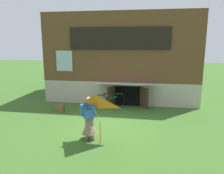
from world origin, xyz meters
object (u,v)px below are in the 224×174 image
Objects in this scene: person at (89,122)px; wooden_crate at (60,108)px; kite at (95,109)px; bicycle_green at (110,100)px.

person is 3.90× the size of wooden_crate.
person is 0.92× the size of kite.
kite is at bearing -52.27° from wooden_crate.
wooden_crate is (-2.28, -1.15, -0.20)m from bicycle_green.
person is 3.59m from wooden_crate.
person is 0.97× the size of bicycle_green.
person reaches higher than bicycle_green.
wooden_crate is (-2.59, 3.35, -1.13)m from kite.
bicycle_green is (-0.31, 4.49, -0.93)m from kite.
kite is (0.35, -0.59, 0.66)m from person.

